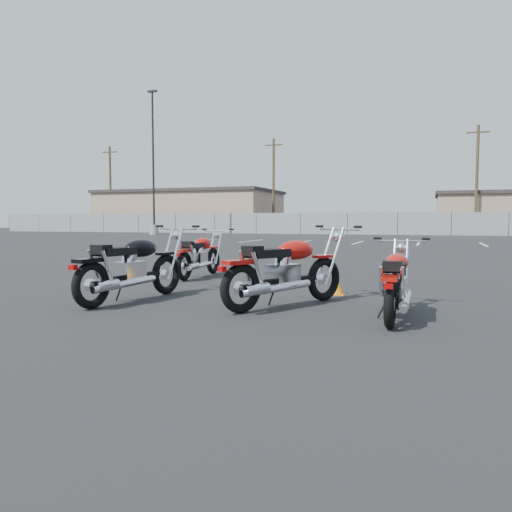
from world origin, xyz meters
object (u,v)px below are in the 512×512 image
(motorcycle_second_black, at_px, (132,267))
(motorcycle_rear_red, at_px, (396,283))
(motorcycle_third_red, at_px, (286,270))
(motorcycle_front_red, at_px, (200,255))

(motorcycle_second_black, xyz_separation_m, motorcycle_rear_red, (3.73, -0.03, -0.07))
(motorcycle_second_black, distance_m, motorcycle_third_red, 2.27)
(motorcycle_front_red, relative_size, motorcycle_second_black, 0.91)
(motorcycle_second_black, bearing_deg, motorcycle_third_red, 7.15)
(motorcycle_front_red, bearing_deg, motorcycle_second_black, -82.27)
(motorcycle_front_red, distance_m, motorcycle_rear_red, 5.20)
(motorcycle_rear_red, bearing_deg, motorcycle_front_red, 142.98)
(motorcycle_third_red, height_order, motorcycle_rear_red, motorcycle_third_red)
(motorcycle_third_red, xyz_separation_m, motorcycle_rear_red, (1.48, -0.31, -0.07))
(motorcycle_front_red, relative_size, motorcycle_third_red, 0.95)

